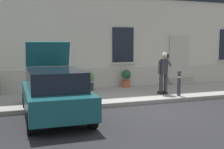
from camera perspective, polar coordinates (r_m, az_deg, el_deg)
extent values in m
plane|color=#232326|center=(10.00, 7.97, -7.02)|extent=(80.00, 80.00, 0.00)
cube|color=#99968E|center=(12.48, 1.92, -3.98)|extent=(24.00, 3.60, 0.15)
cube|color=gray|center=(10.80, 5.62, -5.59)|extent=(24.00, 0.12, 0.15)
cube|color=beige|center=(14.70, -1.76, 11.94)|extent=(24.00, 1.40, 7.50)
cube|color=#BCB7A8|center=(14.05, -0.79, -0.87)|extent=(24.00, 0.08, 1.10)
cube|color=black|center=(15.72, 13.06, 3.27)|extent=(1.00, 0.08, 2.10)
cube|color=#BCB7A8|center=(15.70, 13.10, 3.45)|extent=(1.16, 0.06, 2.24)
cube|color=black|center=(14.21, 2.19, 5.88)|extent=(1.10, 0.06, 1.70)
cube|color=#BCB7A8|center=(14.22, 2.22, 2.25)|extent=(1.30, 0.12, 0.10)
cube|color=#9E998E|center=(15.47, 13.85, -1.59)|extent=(1.44, 0.32, 0.16)
cube|color=#9E998E|center=(15.72, 13.21, -1.16)|extent=(1.44, 0.32, 0.32)
cube|color=#165156|center=(8.94, -11.25, -4.61)|extent=(1.81, 4.03, 0.64)
cube|color=black|center=(8.70, -11.20, -0.90)|extent=(1.58, 2.42, 0.56)
cube|color=black|center=(10.95, -12.69, -3.83)|extent=(1.66, 0.13, 0.20)
cube|color=yellow|center=(10.92, -12.72, -2.90)|extent=(0.52, 0.03, 0.12)
cube|color=#B21414|center=(10.82, -16.72, -1.70)|extent=(0.16, 0.04, 0.18)
cube|color=#B21414|center=(10.98, -8.83, -1.40)|extent=(0.16, 0.04, 0.18)
cube|color=#165156|center=(10.23, -12.55, 3.95)|extent=(1.49, 0.39, 0.87)
cylinder|color=black|center=(7.58, -15.75, -9.16)|extent=(0.21, 0.60, 0.60)
cylinder|color=black|center=(7.82, -3.92, -8.46)|extent=(0.21, 0.60, 0.60)
cylinder|color=black|center=(10.30, -16.70, -5.13)|extent=(0.21, 0.60, 0.60)
cylinder|color=black|center=(10.48, -7.96, -4.73)|extent=(0.21, 0.60, 0.60)
cylinder|color=#333338|center=(12.00, 13.11, -1.88)|extent=(0.14, 0.14, 0.95)
sphere|color=#333338|center=(11.94, 13.16, 0.47)|extent=(0.15, 0.15, 0.15)
cylinder|color=silver|center=(11.96, 13.14, -0.48)|extent=(0.15, 0.15, 0.06)
cylinder|color=#2D2D33|center=(12.20, 9.67, -1.79)|extent=(0.15, 0.15, 0.82)
cube|color=black|center=(12.31, 9.49, -3.60)|extent=(0.12, 0.28, 0.10)
cylinder|color=#2D2D33|center=(12.31, 10.56, -1.74)|extent=(0.15, 0.15, 0.82)
cube|color=black|center=(12.42, 10.38, -3.53)|extent=(0.12, 0.28, 0.10)
cylinder|color=#2D2D33|center=(12.16, 10.23, 1.58)|extent=(0.34, 0.39, 0.64)
sphere|color=tan|center=(12.10, 10.35, 3.68)|extent=(0.22, 0.22, 0.22)
sphere|color=silver|center=(12.10, 10.36, 3.82)|extent=(0.21, 0.21, 0.21)
cylinder|color=#2D2D33|center=(12.03, 9.37, 1.49)|extent=(0.09, 0.13, 0.57)
cylinder|color=#2D2D33|center=(12.23, 11.11, 2.57)|extent=(0.09, 0.44, 0.39)
cube|color=black|center=(12.16, 11.01, 3.59)|extent=(0.07, 0.02, 0.15)
cylinder|color=beige|center=(12.72, -13.21, -2.82)|extent=(0.40, 0.40, 0.34)
cylinder|color=beige|center=(12.70, -13.23, -2.20)|extent=(0.44, 0.44, 0.05)
cylinder|color=#47331E|center=(12.67, -13.24, -1.53)|extent=(0.04, 0.04, 0.24)
sphere|color=#286B2D|center=(12.65, -13.26, -0.72)|extent=(0.44, 0.44, 0.44)
sphere|color=#286B2D|center=(12.63, -12.77, -1.18)|extent=(0.24, 0.24, 0.24)
cylinder|color=#2D2D30|center=(13.06, -4.56, -2.44)|extent=(0.40, 0.40, 0.34)
cylinder|color=#2D2D30|center=(13.04, -4.57, -1.83)|extent=(0.44, 0.44, 0.05)
cylinder|color=#47331E|center=(13.02, -4.57, -1.18)|extent=(0.04, 0.04, 0.24)
sphere|color=#4C843D|center=(13.00, -4.58, -0.39)|extent=(0.44, 0.44, 0.44)
sphere|color=#4C843D|center=(12.99, -4.09, -0.84)|extent=(0.24, 0.24, 0.24)
cylinder|color=#B25B38|center=(14.06, 2.81, -1.82)|extent=(0.40, 0.40, 0.34)
cylinder|color=#B25B38|center=(14.04, 2.81, -1.25)|extent=(0.44, 0.44, 0.05)
cylinder|color=#47331E|center=(14.02, 2.82, -0.64)|extent=(0.04, 0.04, 0.24)
sphere|color=#1E5628|center=(14.00, 2.82, 0.09)|extent=(0.44, 0.44, 0.44)
sphere|color=#1E5628|center=(14.00, 3.27, -0.32)|extent=(0.24, 0.24, 0.24)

